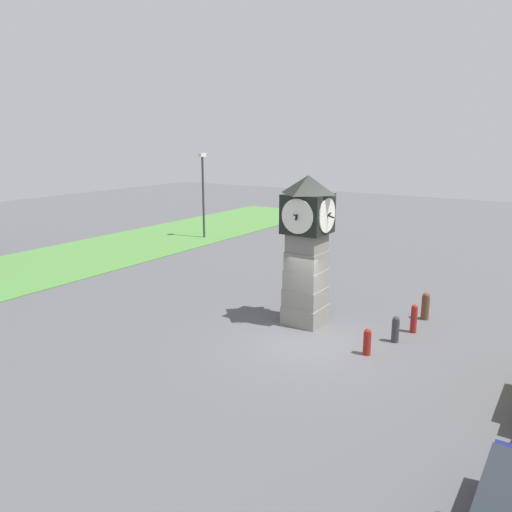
# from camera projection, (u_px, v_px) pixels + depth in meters

# --- Properties ---
(ground_plane) EXTENTS (87.11, 87.11, 0.00)m
(ground_plane) POSITION_uv_depth(u_px,v_px,m) (305.00, 342.00, 16.18)
(ground_plane) COLOR #4C4C4F
(clock_tower) EXTENTS (1.89, 1.88, 5.25)m
(clock_tower) POSITION_uv_depth(u_px,v_px,m) (307.00, 246.00, 17.27)
(clock_tower) COLOR gray
(clock_tower) RESTS_ON ground_plane
(bollard_near_tower) EXTENTS (0.28, 0.28, 1.02)m
(bollard_near_tower) POSITION_uv_depth(u_px,v_px,m) (425.00, 306.00, 18.14)
(bollard_near_tower) COLOR brown
(bollard_near_tower) RESTS_ON ground_plane
(bollard_mid_row) EXTENTS (0.22, 0.22, 1.00)m
(bollard_mid_row) POSITION_uv_depth(u_px,v_px,m) (414.00, 318.00, 16.91)
(bollard_mid_row) COLOR maroon
(bollard_mid_row) RESTS_ON ground_plane
(bollard_far_row) EXTENTS (0.24, 0.24, 0.89)m
(bollard_far_row) POSITION_uv_depth(u_px,v_px,m) (395.00, 329.00, 16.13)
(bollard_far_row) COLOR #333338
(bollard_far_row) RESTS_ON ground_plane
(bollard_end_row) EXTENTS (0.24, 0.24, 0.84)m
(bollard_end_row) POSITION_uv_depth(u_px,v_px,m) (367.00, 341.00, 15.19)
(bollard_end_row) COLOR maroon
(bollard_end_row) RESTS_ON ground_plane
(street_lamp_near_road) EXTENTS (0.50, 0.24, 5.51)m
(street_lamp_near_road) POSITION_uv_depth(u_px,v_px,m) (203.00, 189.00, 32.32)
(street_lamp_near_road) COLOR #333338
(street_lamp_near_road) RESTS_ON ground_plane
(grass_verge_far) EXTENTS (52.26, 7.66, 0.04)m
(grass_verge_far) POSITION_uv_depth(u_px,v_px,m) (25.00, 270.00, 24.94)
(grass_verge_far) COLOR #477A38
(grass_verge_far) RESTS_ON ground_plane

